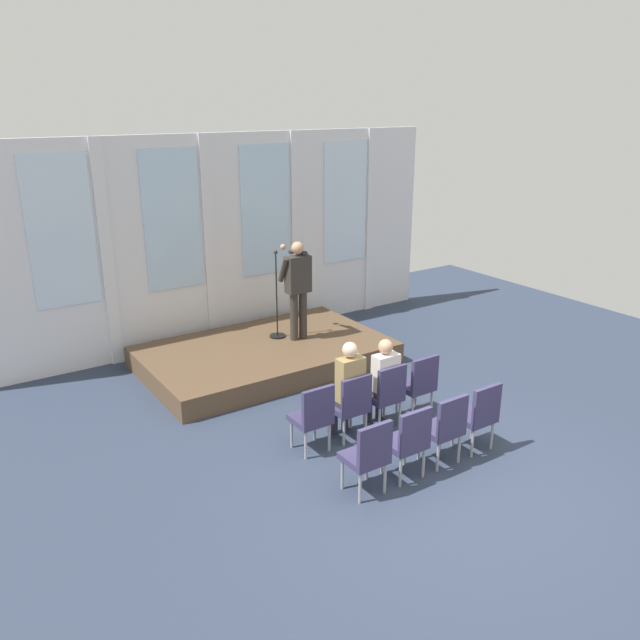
{
  "coord_description": "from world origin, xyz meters",
  "views": [
    {
      "loc": [
        -4.87,
        -4.65,
        4.32
      ],
      "look_at": [
        0.2,
        2.94,
        1.17
      ],
      "focal_mm": 36.06,
      "sensor_mm": 36.0,
      "label": 1
    }
  ],
  "objects_px": {
    "chair_r1_c1": "(408,439)",
    "chair_r1_c3": "(479,413)",
    "audience_r0_c2": "(383,378)",
    "chair_r1_c2": "(445,425)",
    "speaker": "(298,283)",
    "chair_r0_c3": "(419,382)",
    "chair_r0_c2": "(386,392)",
    "chair_r0_c0": "(313,414)",
    "chair_r1_c0": "(368,453)",
    "mic_stand": "(277,319)",
    "audience_r0_c1": "(348,385)",
    "chair_r0_c1": "(351,403)"
  },
  "relations": [
    {
      "from": "chair_r1_c1",
      "to": "chair_r1_c3",
      "type": "xyz_separation_m",
      "value": [
        1.19,
        0.0,
        0.0
      ]
    },
    {
      "from": "audience_r0_c2",
      "to": "chair_r1_c2",
      "type": "relative_size",
      "value": 1.37
    },
    {
      "from": "speaker",
      "to": "chair_r1_c3",
      "type": "distance_m",
      "value": 4.07
    },
    {
      "from": "audience_r0_c2",
      "to": "chair_r0_c3",
      "type": "height_order",
      "value": "audience_r0_c2"
    },
    {
      "from": "chair_r1_c2",
      "to": "audience_r0_c2",
      "type": "bearing_deg",
      "value": 90.0
    },
    {
      "from": "chair_r0_c2",
      "to": "chair_r1_c1",
      "type": "relative_size",
      "value": 1.0
    },
    {
      "from": "chair_r0_c0",
      "to": "chair_r1_c0",
      "type": "xyz_separation_m",
      "value": [
        0.0,
        -1.13,
        0.0
      ]
    },
    {
      "from": "mic_stand",
      "to": "chair_r1_c2",
      "type": "bearing_deg",
      "value": -91.24
    },
    {
      "from": "audience_r0_c2",
      "to": "speaker",
      "type": "bearing_deg",
      "value": 82.71
    },
    {
      "from": "chair_r0_c2",
      "to": "chair_r1_c0",
      "type": "height_order",
      "value": "same"
    },
    {
      "from": "mic_stand",
      "to": "chair_r0_c2",
      "type": "relative_size",
      "value": 1.65
    },
    {
      "from": "audience_r0_c1",
      "to": "chair_r1_c2",
      "type": "xyz_separation_m",
      "value": [
        0.59,
        -1.21,
        -0.22
      ]
    },
    {
      "from": "chair_r1_c1",
      "to": "speaker",
      "type": "bearing_deg",
      "value": 76.61
    },
    {
      "from": "chair_r1_c1",
      "to": "audience_r0_c2",
      "type": "bearing_deg",
      "value": 63.98
    },
    {
      "from": "chair_r0_c2",
      "to": "speaker",
      "type": "bearing_deg",
      "value": 82.92
    },
    {
      "from": "chair_r0_c3",
      "to": "chair_r1_c1",
      "type": "relative_size",
      "value": 1.0
    },
    {
      "from": "chair_r0_c3",
      "to": "chair_r1_c3",
      "type": "xyz_separation_m",
      "value": [
        0.0,
        -1.13,
        0.0
      ]
    },
    {
      "from": "chair_r1_c0",
      "to": "chair_r1_c3",
      "type": "distance_m",
      "value": 1.78
    },
    {
      "from": "speaker",
      "to": "chair_r0_c1",
      "type": "distance_m",
      "value": 3.11
    },
    {
      "from": "chair_r1_c3",
      "to": "speaker",
      "type": "bearing_deg",
      "value": 93.45
    },
    {
      "from": "chair_r0_c1",
      "to": "chair_r1_c3",
      "type": "height_order",
      "value": "same"
    },
    {
      "from": "chair_r1_c2",
      "to": "chair_r0_c2",
      "type": "bearing_deg",
      "value": 90.0
    },
    {
      "from": "chair_r0_c0",
      "to": "chair_r1_c2",
      "type": "bearing_deg",
      "value": -43.66
    },
    {
      "from": "chair_r0_c3",
      "to": "chair_r1_c3",
      "type": "relative_size",
      "value": 1.0
    },
    {
      "from": "chair_r1_c0",
      "to": "chair_r0_c3",
      "type": "bearing_deg",
      "value": 32.46
    },
    {
      "from": "speaker",
      "to": "chair_r0_c2",
      "type": "relative_size",
      "value": 1.83
    },
    {
      "from": "chair_r0_c1",
      "to": "chair_r0_c2",
      "type": "xyz_separation_m",
      "value": [
        0.59,
        0.0,
        0.0
      ]
    },
    {
      "from": "chair_r0_c1",
      "to": "chair_r1_c2",
      "type": "xyz_separation_m",
      "value": [
        0.59,
        -1.13,
        0.0
      ]
    },
    {
      "from": "chair_r0_c2",
      "to": "chair_r1_c1",
      "type": "xyz_separation_m",
      "value": [
        -0.59,
        -1.13,
        0.0
      ]
    },
    {
      "from": "chair_r1_c2",
      "to": "chair_r1_c3",
      "type": "height_order",
      "value": "same"
    },
    {
      "from": "mic_stand",
      "to": "chair_r1_c3",
      "type": "xyz_separation_m",
      "value": [
        0.5,
        -4.25,
        -0.16
      ]
    },
    {
      "from": "chair_r0_c2",
      "to": "chair_r1_c3",
      "type": "xyz_separation_m",
      "value": [
        0.59,
        -1.13,
        0.0
      ]
    },
    {
      "from": "chair_r0_c0",
      "to": "audience_r0_c2",
      "type": "relative_size",
      "value": 0.73
    },
    {
      "from": "speaker",
      "to": "chair_r0_c0",
      "type": "bearing_deg",
      "value": -118.42
    },
    {
      "from": "chair_r1_c0",
      "to": "chair_r1_c3",
      "type": "height_order",
      "value": "same"
    },
    {
      "from": "chair_r0_c0",
      "to": "chair_r0_c3",
      "type": "distance_m",
      "value": 1.78
    },
    {
      "from": "chair_r0_c2",
      "to": "audience_r0_c2",
      "type": "xyz_separation_m",
      "value": [
        -0.0,
        0.08,
        0.18
      ]
    },
    {
      "from": "speaker",
      "to": "chair_r1_c0",
      "type": "height_order",
      "value": "speaker"
    },
    {
      "from": "mic_stand",
      "to": "chair_r0_c2",
      "type": "xyz_separation_m",
      "value": [
        -0.09,
        -3.12,
        -0.16
      ]
    },
    {
      "from": "speaker",
      "to": "chair_r0_c3",
      "type": "height_order",
      "value": "speaker"
    },
    {
      "from": "chair_r1_c0",
      "to": "audience_r0_c2",
      "type": "bearing_deg",
      "value": 45.69
    },
    {
      "from": "mic_stand",
      "to": "audience_r0_c1",
      "type": "distance_m",
      "value": 3.12
    },
    {
      "from": "audience_r0_c1",
      "to": "chair_r1_c0",
      "type": "relative_size",
      "value": 1.46
    },
    {
      "from": "audience_r0_c2",
      "to": "chair_r0_c3",
      "type": "xyz_separation_m",
      "value": [
        0.59,
        -0.08,
        -0.18
      ]
    },
    {
      "from": "mic_stand",
      "to": "chair_r1_c1",
      "type": "height_order",
      "value": "mic_stand"
    },
    {
      "from": "chair_r0_c1",
      "to": "speaker",
      "type": "bearing_deg",
      "value": 71.6
    },
    {
      "from": "speaker",
      "to": "chair_r1_c2",
      "type": "xyz_separation_m",
      "value": [
        -0.35,
        -3.98,
        -0.82
      ]
    },
    {
      "from": "chair_r1_c1",
      "to": "chair_r1_c0",
      "type": "bearing_deg",
      "value": 180.0
    },
    {
      "from": "chair_r1_c2",
      "to": "chair_r1_c3",
      "type": "bearing_deg",
      "value": 0.0
    },
    {
      "from": "chair_r0_c1",
      "to": "chair_r1_c3",
      "type": "distance_m",
      "value": 1.64
    }
  ]
}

